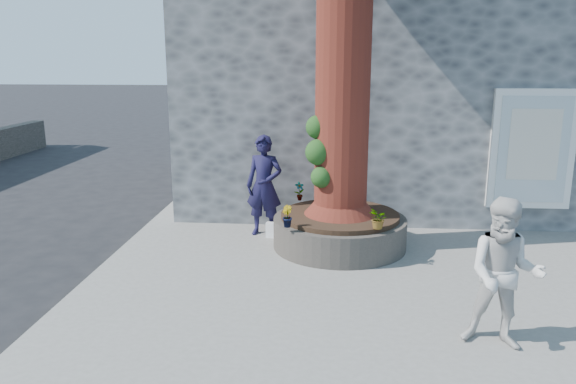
{
  "coord_description": "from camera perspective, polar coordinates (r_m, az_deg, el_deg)",
  "views": [
    {
      "loc": [
        0.68,
        -7.37,
        3.36
      ],
      "look_at": [
        -0.04,
        1.31,
        1.25
      ],
      "focal_mm": 35.0,
      "sensor_mm": 36.0,
      "label": 1
    }
  ],
  "objects": [
    {
      "name": "shopping_bag",
      "position": [
        10.32,
        -1.66,
        -3.88
      ],
      "size": [
        0.22,
        0.16,
        0.28
      ],
      "primitive_type": "cube",
      "rotation": [
        0.0,
        0.0,
        -0.19
      ],
      "color": "white",
      "rests_on": "pavement"
    },
    {
      "name": "plant_d",
      "position": [
        8.9,
        9.19,
        -2.7
      ],
      "size": [
        0.35,
        0.37,
        0.33
      ],
      "primitive_type": "imported",
      "rotation": [
        0.0,
        0.0,
        5.03
      ],
      "color": "gray",
      "rests_on": "planter"
    },
    {
      "name": "ground",
      "position": [
        8.13,
        -0.46,
        -10.81
      ],
      "size": [
        120.0,
        120.0,
        0.0
      ],
      "primitive_type": "plane",
      "color": "black",
      "rests_on": "ground"
    },
    {
      "name": "planter",
      "position": [
        9.82,
        5.26,
        -3.91
      ],
      "size": [
        2.3,
        2.3,
        0.6
      ],
      "color": "black",
      "rests_on": "pavement"
    },
    {
      "name": "plant_c",
      "position": [
        10.46,
        5.3,
        -0.16
      ],
      "size": [
        0.19,
        0.19,
        0.32
      ],
      "primitive_type": "imported",
      "rotation": [
        0.0,
        0.0,
        3.09
      ],
      "color": "gray",
      "rests_on": "planter"
    },
    {
      "name": "man",
      "position": [
        10.28,
        -2.43,
        0.63
      ],
      "size": [
        0.76,
        0.58,
        1.86
      ],
      "primitive_type": "imported",
      "rotation": [
        0.0,
        0.0,
        -0.21
      ],
      "color": "black",
      "rests_on": "pavement"
    },
    {
      "name": "yellow_line",
      "position": [
        9.76,
        -18.19,
        -7.22
      ],
      "size": [
        0.1,
        30.0,
        0.01
      ],
      "primitive_type": "cube",
      "color": "yellow",
      "rests_on": "ground"
    },
    {
      "name": "plant_a",
      "position": [
        10.53,
        1.17,
        0.09
      ],
      "size": [
        0.22,
        0.2,
        0.35
      ],
      "primitive_type": "imported",
      "rotation": [
        0.0,
        0.0,
        0.47
      ],
      "color": "gray",
      "rests_on": "planter"
    },
    {
      "name": "stone_shop",
      "position": [
        14.68,
        12.18,
        12.53
      ],
      "size": [
        10.3,
        8.3,
        6.3
      ],
      "color": "#434548",
      "rests_on": "ground"
    },
    {
      "name": "plant_b",
      "position": [
        8.9,
        -0.12,
        -2.49
      ],
      "size": [
        0.26,
        0.26,
        0.34
      ],
      "primitive_type": "imported",
      "rotation": [
        0.0,
        0.0,
        2.12
      ],
      "color": "gray",
      "rests_on": "planter"
    },
    {
      "name": "woman",
      "position": [
        6.77,
        21.12,
        -7.81
      ],
      "size": [
        0.99,
        0.86,
        1.74
      ],
      "primitive_type": "imported",
      "rotation": [
        0.0,
        0.0,
        -0.27
      ],
      "color": "silver",
      "rests_on": "pavement"
    },
    {
      "name": "pavement",
      "position": [
        9.03,
        9.74,
        -8.02
      ],
      "size": [
        9.0,
        8.0,
        0.12
      ],
      "primitive_type": "cube",
      "color": "slate",
      "rests_on": "ground"
    }
  ]
}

